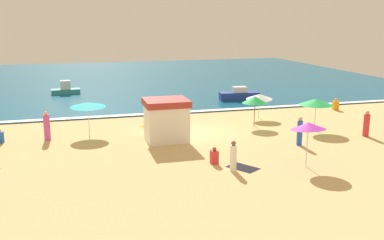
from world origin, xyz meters
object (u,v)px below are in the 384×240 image
(beachgoer_3, at_px, (300,132))
(beachgoer_0, at_px, (233,157))
(beach_umbrella_3, at_px, (259,97))
(beachgoer_8, at_px, (47,127))
(beachgoer_1, at_px, (336,105))
(small_boat_1, at_px, (239,95))
(lifeguard_cabana, at_px, (166,120))
(beachgoer_4, at_px, (0,137))
(beach_umbrella_0, at_px, (316,102))
(beach_umbrella_1, at_px, (88,105))
(beachgoer_6, at_px, (366,124))
(small_boat_0, at_px, (66,90))
(beach_umbrella_5, at_px, (308,126))
(beach_umbrella_4, at_px, (255,100))
(beachgoer_10, at_px, (159,113))
(beachgoer_9, at_px, (214,156))

(beachgoer_3, bearing_deg, beachgoer_0, -149.10)
(beach_umbrella_3, distance_m, beachgoer_8, 15.39)
(beachgoer_1, distance_m, small_boat_1, 8.65)
(lifeguard_cabana, bearing_deg, small_boat_1, 50.88)
(beachgoer_3, bearing_deg, beachgoer_1, 46.77)
(lifeguard_cabana, bearing_deg, beachgoer_4, 167.97)
(beach_umbrella_0, xyz_separation_m, beachgoer_3, (-2.75, -2.89, -1.15))
(beach_umbrella_1, distance_m, beachgoer_1, 20.37)
(lifeguard_cabana, relative_size, small_boat_1, 0.71)
(beachgoer_3, distance_m, small_boat_1, 14.77)
(beachgoer_6, bearing_deg, small_boat_0, 131.07)
(beach_umbrella_3, relative_size, beach_umbrella_5, 1.12)
(beach_umbrella_1, bearing_deg, beachgoer_3, -25.39)
(beach_umbrella_4, bearing_deg, beach_umbrella_0, -32.39)
(lifeguard_cabana, bearing_deg, beachgoer_0, -72.61)
(beach_umbrella_3, xyz_separation_m, beachgoer_0, (-6.06, -10.60, -0.94))
(beachgoer_3, xyz_separation_m, small_boat_0, (-13.60, 22.24, -0.30))
(beach_umbrella_0, height_order, beachgoer_6, beach_umbrella_0)
(beachgoer_4, xyz_separation_m, beachgoer_8, (2.78, -0.10, 0.49))
(beach_umbrella_4, distance_m, small_boat_0, 21.49)
(beachgoer_0, distance_m, beachgoer_4, 14.67)
(beachgoer_0, bearing_deg, beach_umbrella_4, 60.55)
(beachgoer_4, bearing_deg, beach_umbrella_1, 4.64)
(beach_umbrella_4, xyz_separation_m, beachgoer_10, (-6.24, 2.82, -1.15))
(beachgoer_9, bearing_deg, small_boat_1, 64.58)
(beachgoer_4, relative_size, small_boat_1, 0.23)
(beachgoer_1, height_order, beachgoer_3, beachgoer_3)
(beach_umbrella_0, bearing_deg, beach_umbrella_1, 169.21)
(beach_umbrella_3, distance_m, beachgoer_10, 7.66)
(beach_umbrella_4, distance_m, beachgoer_8, 13.91)
(beachgoer_0, bearing_deg, lifeguard_cabana, 107.39)
(beachgoer_0, bearing_deg, beachgoer_10, 97.79)
(beach_umbrella_4, relative_size, beachgoer_4, 2.90)
(beach_umbrella_0, distance_m, beachgoer_9, 10.12)
(beachgoer_1, height_order, beachgoer_6, beachgoer_6)
(beach_umbrella_5, distance_m, small_boat_1, 18.70)
(beach_umbrella_3, distance_m, beachgoer_4, 18.16)
(beach_umbrella_0, bearing_deg, beachgoer_4, 173.26)
(beachgoer_10, bearing_deg, small_boat_0, 114.84)
(beach_umbrella_0, xyz_separation_m, beachgoer_8, (-17.34, 2.28, -1.12))
(beach_umbrella_1, distance_m, beachgoer_0, 11.20)
(beachgoer_3, relative_size, small_boat_1, 0.46)
(beach_umbrella_5, height_order, beachgoer_6, beach_umbrella_5)
(small_boat_0, distance_m, small_boat_1, 17.26)
(beachgoer_1, bearing_deg, beachgoer_8, -171.41)
(beach_umbrella_3, relative_size, beachgoer_1, 2.74)
(beach_umbrella_3, distance_m, beachgoer_6, 8.08)
(beach_umbrella_0, relative_size, beach_umbrella_5, 1.19)
(beach_umbrella_5, xyz_separation_m, beachgoer_4, (-15.76, 8.92, -1.78))
(small_boat_1, bearing_deg, beachgoer_4, -154.06)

